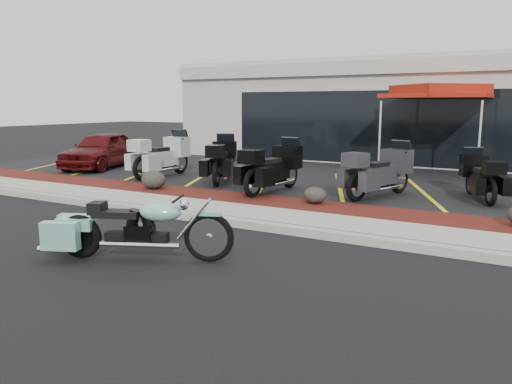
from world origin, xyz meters
The scene contains 17 objects.
ground centered at (0.00, 0.00, 0.00)m, with size 90.00×90.00×0.00m, color black.
curb centered at (0.00, 0.90, 0.07)m, with size 24.00×0.25×0.15m, color gray.
sidewalk centered at (0.00, 1.60, 0.07)m, with size 24.00×1.20×0.15m, color gray.
mulch_bed centered at (0.00, 2.80, 0.08)m, with size 24.00×1.20×0.16m, color #3D110D.
upper_lot centered at (0.00, 8.20, 0.07)m, with size 26.00×9.60×0.15m, color black.
dealership_building centered at (0.00, 14.47, 2.01)m, with size 18.00×8.16×4.00m.
boulder_left centered at (-4.01, 2.73, 0.40)m, with size 0.67×0.56×0.48m, color black.
boulder_mid centered at (0.38, 2.99, 0.34)m, with size 0.52×0.43×0.37m, color black.
hero_cruiser centered at (0.45, -1.21, 0.50)m, with size 2.83×0.72×1.00m, color #77B9AC, non-canonical shape.
touring_white centered at (-5.23, 5.40, 0.85)m, with size 2.42×0.92×1.41m, color #BCBCB7, non-canonical shape.
touring_black_front centered at (-3.45, 5.31, 0.81)m, with size 2.28×0.87×1.33m, color black, non-canonical shape.
touring_black_mid centered at (-1.02, 4.63, 0.82)m, with size 2.30×0.88×1.34m, color black, non-canonical shape.
touring_grey centered at (1.68, 5.22, 0.81)m, with size 2.26×0.86×1.32m, color #313036, non-canonical shape.
touring_black_rear centered at (3.24, 5.93, 0.73)m, with size 1.99×0.76×1.16m, color black, non-canonical shape.
parked_car centered at (-8.52, 5.29, 0.77)m, with size 1.47×3.67×1.25m, color #460A0C.
traffic_cone centered at (-0.08, 8.17, 0.37)m, with size 0.33×0.33×0.44m, color orange.
popup_canopy centered at (1.79, 9.28, 2.66)m, with size 3.92×3.92×2.76m.
Camera 1 is at (4.55, -7.08, 2.32)m, focal length 35.00 mm.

